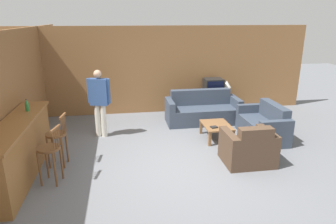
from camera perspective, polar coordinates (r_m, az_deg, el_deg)
The scene contains 16 objects.
ground_plane at distance 6.08m, azimuth 2.20°, elevation -10.18°, with size 24.00×24.00×0.00m, color slate.
wall_back at distance 9.11m, azimuth -2.17°, elevation 7.95°, with size 9.40×0.08×2.60m.
wall_left at distance 7.13m, azimuth -26.98°, elevation 3.25°, with size 0.08×8.65×2.60m.
bar_counter at distance 6.10m, azimuth -26.42°, elevation -6.44°, with size 0.55×2.75×1.07m.
bar_chair_near at distance 5.66m, azimuth -21.58°, elevation -7.23°, with size 0.47×0.47×1.06m.
bar_chair_mid at distance 6.26m, azimuth -20.36°, elevation -4.70°, with size 0.44×0.44×1.06m.
couch_far at distance 8.45m, azimuth 6.57°, elevation 0.19°, with size 2.03×0.85×0.88m.
armchair_near at distance 6.26m, azimuth 15.07°, elevation -6.75°, with size 0.97×0.81×0.86m.
loveseat_right at distance 7.68m, azimuth 17.76°, elevation -2.42°, with size 0.78×1.47×0.84m.
coffee_table at distance 7.32m, azimuth 9.22°, elevation -2.76°, with size 0.63×0.85×0.37m.
tv_unit at distance 9.34m, azimuth 8.46°, elevation 1.52°, with size 1.16×0.51×0.54m.
tv at distance 9.20m, azimuth 8.61°, elevation 4.70°, with size 0.55×0.48×0.53m.
bottle at distance 6.48m, azimuth -25.28°, elevation 1.10°, with size 0.07×0.07×0.24m.
book_on_table at distance 7.08m, azimuth 8.76°, elevation -2.86°, with size 0.18×0.15×0.03m.
table_lamp at distance 9.33m, azimuth 11.13°, elevation 5.16°, with size 0.27×0.27×0.45m.
person_by_window at distance 7.38m, azimuth -12.95°, elevation 2.29°, with size 0.54×0.28×1.66m.
Camera 1 is at (-1.07, -5.27, 2.85)m, focal length 32.00 mm.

